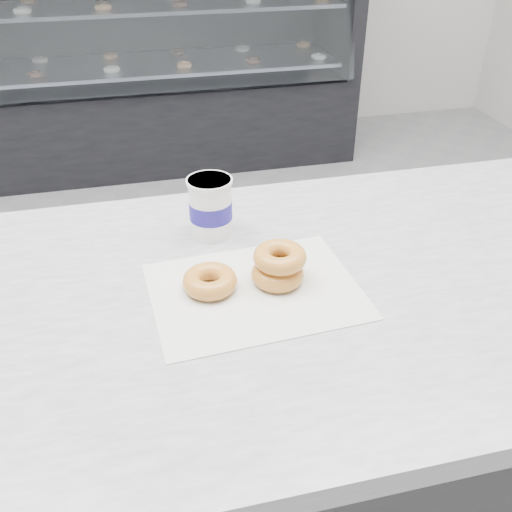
{
  "coord_description": "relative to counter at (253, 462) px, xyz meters",
  "views": [
    {
      "loc": [
        -0.17,
        -1.34,
        1.47
      ],
      "look_at": [
        0.01,
        -0.59,
        0.96
      ],
      "focal_mm": 40.0,
      "sensor_mm": 36.0,
      "label": 1
    }
  ],
  "objects": [
    {
      "name": "donut_single",
      "position": [
        -0.07,
        0.02,
        0.47
      ],
      "size": [
        0.12,
        0.12,
        0.03
      ],
      "primitive_type": "torus",
      "rotation": [
        0.0,
        0.0,
        0.33
      ],
      "color": "orange",
      "rests_on": "wax_paper"
    },
    {
      "name": "wax_paper",
      "position": [
        0.0,
        -0.0,
        0.45
      ],
      "size": [
        0.36,
        0.28,
        0.0
      ],
      "primitive_type": "cube",
      "rotation": [
        0.0,
        0.0,
        0.06
      ],
      "color": "silver",
      "rests_on": "counter"
    },
    {
      "name": "counter",
      "position": [
        0.0,
        0.0,
        0.0
      ],
      "size": [
        3.06,
        0.76,
        0.9
      ],
      "color": "#333335",
      "rests_on": "ground"
    },
    {
      "name": "donut_stack",
      "position": [
        0.05,
        0.01,
        0.48
      ],
      "size": [
        0.13,
        0.13,
        0.06
      ],
      "color": "orange",
      "rests_on": "wax_paper"
    },
    {
      "name": "display_case",
      "position": [
        0.0,
        2.72,
        0.04
      ],
      "size": [
        2.4,
        0.74,
        1.25
      ],
      "color": "black",
      "rests_on": "ground"
    },
    {
      "name": "coffee_cup",
      "position": [
        -0.03,
        0.2,
        0.51
      ],
      "size": [
        0.09,
        0.09,
        0.11
      ],
      "rotation": [
        0.0,
        0.0,
        0.16
      ],
      "color": "white",
      "rests_on": "counter"
    },
    {
      "name": "ground",
      "position": [
        0.0,
        0.6,
        -0.45
      ],
      "size": [
        5.0,
        5.0,
        0.0
      ],
      "primitive_type": "plane",
      "color": "gray",
      "rests_on": "ground"
    }
  ]
}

